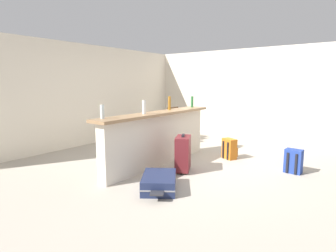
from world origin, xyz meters
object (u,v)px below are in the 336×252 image
object	(u,v)px
bottle_amber	(169,103)
backpack_blue	(294,161)
dining_chair_near_partition	(175,123)
backpack_orange	(230,149)
bottle_clear	(102,112)
suitcase_upright_maroon	(183,153)
suitcase_flat_navy	(159,182)
bottle_green	(192,102)
dining_table	(161,117)
bottle_white	(144,107)

from	to	relation	value
bottle_amber	backpack_blue	xyz separation A→B (m)	(0.57, -2.27, -0.95)
dining_chair_near_partition	backpack_orange	size ratio (longest dim) A/B	2.21
bottle_clear	backpack_orange	distance (m)	2.81
dining_chair_near_partition	suitcase_upright_maroon	world-z (taller)	dining_chair_near_partition
suitcase_flat_navy	backpack_blue	bearing A→B (deg)	-35.16
backpack_blue	backpack_orange	bearing A→B (deg)	82.34
bottle_amber	backpack_orange	xyz separation A→B (m)	(0.74, -1.00, -0.95)
bottle_clear	backpack_blue	world-z (taller)	bottle_clear
dining_chair_near_partition	backpack_blue	distance (m)	3.16
backpack_blue	backpack_orange	distance (m)	1.28
bottle_amber	bottle_green	size ratio (longest dim) A/B	1.11
bottle_green	backpack_blue	world-z (taller)	bottle_green
bottle_amber	suitcase_flat_navy	distance (m)	1.97
bottle_clear	dining_table	xyz separation A→B (m)	(3.05, 1.27, -0.48)
bottle_amber	suitcase_upright_maroon	world-z (taller)	bottle_amber
bottle_white	bottle_clear	bearing A→B (deg)	173.05
bottle_green	suitcase_flat_navy	bearing A→B (deg)	-159.82
bottle_white	bottle_green	world-z (taller)	bottle_green
bottle_amber	dining_chair_near_partition	xyz separation A→B (m)	(1.32, 0.78, -0.64)
bottle_clear	bottle_white	distance (m)	0.85
backpack_blue	suitcase_upright_maroon	bearing A→B (deg)	124.40
bottle_white	suitcase_upright_maroon	xyz separation A→B (m)	(0.34, -0.60, -0.81)
dining_chair_near_partition	bottle_white	bearing A→B (deg)	-158.49
bottle_clear	bottle_green	xyz separation A→B (m)	(2.49, -0.07, 0.02)
bottle_clear	suitcase_upright_maroon	bearing A→B (deg)	-30.75
bottle_white	backpack_orange	xyz separation A→B (m)	(1.60, -0.92, -0.94)
bottle_amber	backpack_orange	bearing A→B (deg)	-53.50
bottle_green	backpack_blue	xyz separation A→B (m)	(-0.22, -2.23, -0.94)
backpack_blue	backpack_orange	xyz separation A→B (m)	(0.17, 1.27, 0.00)
suitcase_flat_navy	backpack_blue	size ratio (longest dim) A/B	2.08
dining_chair_near_partition	backpack_orange	xyz separation A→B (m)	(-0.58, -1.78, -0.31)
dining_table	backpack_orange	world-z (taller)	dining_table
bottle_amber	suitcase_upright_maroon	size ratio (longest dim) A/B	0.41
bottle_amber	dining_table	bearing A→B (deg)	43.76
suitcase_flat_navy	bottle_green	bearing A→B (deg)	20.18
bottle_green	dining_table	world-z (taller)	bottle_green
suitcase_upright_maroon	backpack_orange	xyz separation A→B (m)	(1.26, -0.32, -0.13)
dining_chair_near_partition	backpack_blue	world-z (taller)	dining_chair_near_partition
backpack_orange	backpack_blue	bearing A→B (deg)	-97.66
suitcase_upright_maroon	backpack_blue	world-z (taller)	suitcase_upright_maroon
dining_chair_near_partition	backpack_blue	size ratio (longest dim) A/B	2.21
bottle_white	backpack_blue	xyz separation A→B (m)	(1.43, -2.19, -0.94)
bottle_amber	dining_table	distance (m)	1.93
bottle_amber	backpack_orange	distance (m)	1.57
bottle_amber	suitcase_upright_maroon	xyz separation A→B (m)	(-0.52, -0.68, -0.82)
suitcase_flat_navy	bottle_white	bearing A→B (deg)	53.98
bottle_clear	dining_table	distance (m)	3.34
bottle_clear	bottle_amber	distance (m)	1.70
bottle_clear	dining_table	size ratio (longest dim) A/B	0.19
bottle_white	bottle_amber	bearing A→B (deg)	5.31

